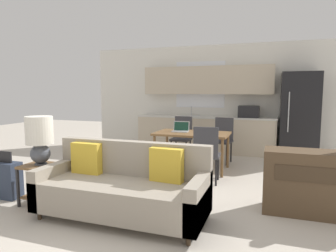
{
  "coord_description": "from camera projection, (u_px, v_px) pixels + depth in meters",
  "views": [
    {
      "loc": [
        1.6,
        -3.13,
        1.52
      ],
      "look_at": [
        -0.02,
        1.5,
        0.95
      ],
      "focal_mm": 32.0,
      "sensor_mm": 36.0,
      "label": 1
    }
  ],
  "objects": [
    {
      "name": "laptop",
      "position": [
        181.0,
        129.0,
        5.93
      ],
      "size": [
        0.34,
        0.28,
        0.2
      ],
      "rotation": [
        0.0,
        0.0,
        0.08
      ],
      "color": "#B7BABC",
      "rests_on": "dining_table"
    },
    {
      "name": "dining_chair_near_right",
      "position": [
        207.0,
        152.0,
        4.91
      ],
      "size": [
        0.45,
        0.45,
        0.95
      ],
      "rotation": [
        0.0,
        0.0,
        3.21
      ],
      "color": "#38383D",
      "rests_on": "ground_plane"
    },
    {
      "name": "dining_table",
      "position": [
        192.0,
        136.0,
        5.79
      ],
      "size": [
        1.41,
        0.84,
        0.73
      ],
      "color": "brown",
      "rests_on": "ground_plane"
    },
    {
      "name": "dining_chair_far_left",
      "position": [
        182.0,
        136.0,
        6.73
      ],
      "size": [
        0.42,
        0.42,
        0.95
      ],
      "rotation": [
        0.0,
        0.0,
        -0.0
      ],
      "color": "#38383D",
      "rests_on": "ground_plane"
    },
    {
      "name": "kitchen_counter",
      "position": [
        206.0,
        118.0,
        7.59
      ],
      "size": [
        3.46,
        0.65,
        2.15
      ],
      "color": "beige",
      "rests_on": "ground_plane"
    },
    {
      "name": "couch",
      "position": [
        124.0,
        188.0,
        3.61
      ],
      "size": [
        2.04,
        0.8,
        0.89
      ],
      "color": "#3D2D1E",
      "rests_on": "ground_plane"
    },
    {
      "name": "credenza",
      "position": [
        318.0,
        184.0,
        3.65
      ],
      "size": [
        1.27,
        0.45,
        0.8
      ],
      "color": "brown",
      "rests_on": "ground_plane"
    },
    {
      "name": "table_lamp",
      "position": [
        40.0,
        137.0,
        3.97
      ],
      "size": [
        0.35,
        0.35,
        0.65
      ],
      "color": "#4C515B",
      "rests_on": "side_table"
    },
    {
      "name": "dining_chair_far_right",
      "position": [
        222.0,
        138.0,
        6.41
      ],
      "size": [
        0.47,
        0.47,
        0.95
      ],
      "rotation": [
        0.0,
        0.0,
        -0.14
      ],
      "color": "#38383D",
      "rests_on": "ground_plane"
    },
    {
      "name": "side_table",
      "position": [
        40.0,
        178.0,
        4.03
      ],
      "size": [
        0.42,
        0.42,
        0.54
      ],
      "color": "brown",
      "rests_on": "ground_plane"
    },
    {
      "name": "suitcase",
      "position": [
        5.0,
        179.0,
        4.28
      ],
      "size": [
        0.46,
        0.22,
        0.68
      ],
      "color": "#2D384C",
      "rests_on": "ground_plane"
    },
    {
      "name": "wall_back",
      "position": [
        208.0,
        98.0,
        7.82
      ],
      "size": [
        6.4,
        0.07,
        2.7
      ],
      "color": "silver",
      "rests_on": "ground_plane"
    },
    {
      "name": "refrigerator",
      "position": [
        299.0,
        116.0,
        6.78
      ],
      "size": [
        0.81,
        0.73,
        1.95
      ],
      "color": "black",
      "rests_on": "ground_plane"
    },
    {
      "name": "ground_plane",
      "position": [
        129.0,
        217.0,
        3.64
      ],
      "size": [
        20.0,
        20.0,
        0.0
      ],
      "primitive_type": "plane",
      "color": "beige"
    }
  ]
}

